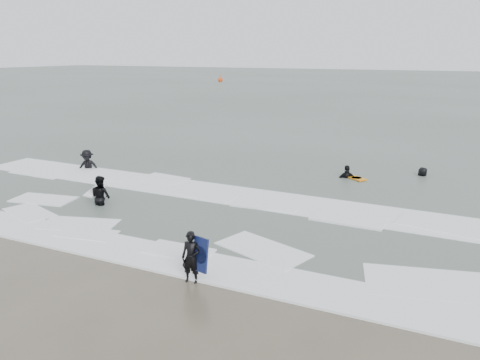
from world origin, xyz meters
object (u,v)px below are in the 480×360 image
at_px(surfer_wading, 102,205).
at_px(surfer_right_near, 347,179).
at_px(surfer_centre, 192,282).
at_px(surfer_breaker, 88,170).
at_px(surfer_right_far, 422,177).
at_px(buoy, 220,80).

bearing_deg(surfer_wading, surfer_right_near, -126.79).
height_order(surfer_centre, surfer_breaker, surfer_breaker).
relative_size(surfer_breaker, surfer_right_far, 1.18).
distance_m(surfer_centre, surfer_breaker, 14.37).
distance_m(surfer_centre, surfer_right_near, 12.73).
xyz_separation_m(surfer_wading, buoy, (-34.24, 74.65, 0.42)).
bearing_deg(surfer_right_near, surfer_right_far, -174.23).
distance_m(surfer_breaker, surfer_right_near, 13.61).
bearing_deg(surfer_right_far, surfer_wading, -8.91).
bearing_deg(surfer_right_far, surfer_centre, 20.93).
bearing_deg(buoy, surfer_right_near, -57.32).
relative_size(surfer_wading, surfer_right_near, 0.98).
xyz_separation_m(surfer_wading, surfer_right_far, (11.51, 10.57, 0.00)).
bearing_deg(surfer_breaker, buoy, 87.68).
xyz_separation_m(surfer_wading, surfer_breaker, (-4.78, 4.32, 0.00)).
xyz_separation_m(surfer_breaker, surfer_right_far, (16.29, 6.25, 0.00)).
bearing_deg(surfer_right_near, surfer_wading, 21.32).
xyz_separation_m(surfer_wading, surfer_right_near, (8.15, 8.56, 0.00)).
height_order(surfer_breaker, buoy, buoy).
height_order(surfer_right_near, buoy, buoy).
bearing_deg(surfer_breaker, surfer_right_far, -4.06).
xyz_separation_m(surfer_centre, surfer_wading, (-6.86, 4.10, 0.00)).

